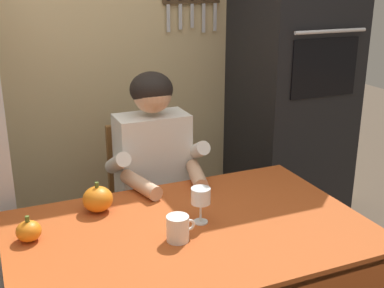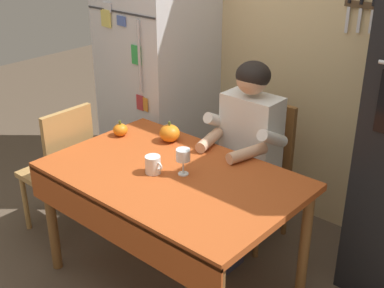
{
  "view_description": "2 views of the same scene",
  "coord_description": "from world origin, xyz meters",
  "px_view_note": "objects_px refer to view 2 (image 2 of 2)",
  "views": [
    {
      "loc": [
        -0.69,
        -1.52,
        1.69
      ],
      "look_at": [
        0.06,
        0.23,
        1.04
      ],
      "focal_mm": 46.94,
      "sensor_mm": 36.0,
      "label": 1
    },
    {
      "loc": [
        1.71,
        -1.69,
        2.07
      ],
      "look_at": [
        0.11,
        0.14,
        0.93
      ],
      "focal_mm": 47.83,
      "sensor_mm": 36.0,
      "label": 2
    }
  ],
  "objects_px": {
    "chair_left_side": "(63,166)",
    "coffee_mug": "(153,165)",
    "wine_glass": "(183,156)",
    "refrigerator": "(158,75)",
    "seated_person": "(244,143)",
    "pumpkin_large": "(120,130)",
    "pumpkin_medium": "(170,133)",
    "chair_behind_person": "(260,165)",
    "dining_table": "(169,188)"
  },
  "relations": [
    {
      "from": "seated_person",
      "to": "coffee_mug",
      "type": "height_order",
      "value": "seated_person"
    },
    {
      "from": "seated_person",
      "to": "pumpkin_medium",
      "type": "relative_size",
      "value": 9.59
    },
    {
      "from": "chair_left_side",
      "to": "coffee_mug",
      "type": "distance_m",
      "value": 0.87
    },
    {
      "from": "pumpkin_large",
      "to": "pumpkin_medium",
      "type": "bearing_deg",
      "value": 25.95
    },
    {
      "from": "dining_table",
      "to": "pumpkin_medium",
      "type": "bearing_deg",
      "value": 133.0
    },
    {
      "from": "refrigerator",
      "to": "chair_left_side",
      "type": "distance_m",
      "value": 1.04
    },
    {
      "from": "coffee_mug",
      "to": "pumpkin_large",
      "type": "xyz_separation_m",
      "value": [
        -0.51,
        0.22,
        -0.01
      ]
    },
    {
      "from": "coffee_mug",
      "to": "wine_glass",
      "type": "xyz_separation_m",
      "value": [
        0.13,
        0.1,
        0.06
      ]
    },
    {
      "from": "wine_glass",
      "to": "pumpkin_large",
      "type": "height_order",
      "value": "wine_glass"
    },
    {
      "from": "refrigerator",
      "to": "chair_left_side",
      "type": "xyz_separation_m",
      "value": [
        0.05,
        -0.96,
        -0.39
      ]
    },
    {
      "from": "pumpkin_large",
      "to": "chair_left_side",
      "type": "bearing_deg",
      "value": -140.86
    },
    {
      "from": "seated_person",
      "to": "pumpkin_large",
      "type": "bearing_deg",
      "value": -146.96
    },
    {
      "from": "refrigerator",
      "to": "dining_table",
      "type": "xyz_separation_m",
      "value": [
        0.95,
        -0.88,
        -0.24
      ]
    },
    {
      "from": "coffee_mug",
      "to": "chair_behind_person",
      "type": "bearing_deg",
      "value": 80.1
    },
    {
      "from": "wine_glass",
      "to": "refrigerator",
      "type": "bearing_deg",
      "value": 140.46
    },
    {
      "from": "seated_person",
      "to": "pumpkin_large",
      "type": "xyz_separation_m",
      "value": [
        -0.66,
        -0.43,
        0.04
      ]
    },
    {
      "from": "chair_behind_person",
      "to": "chair_left_side",
      "type": "bearing_deg",
      "value": -138.09
    },
    {
      "from": "dining_table",
      "to": "wine_glass",
      "type": "height_order",
      "value": "wine_glass"
    },
    {
      "from": "coffee_mug",
      "to": "wine_glass",
      "type": "distance_m",
      "value": 0.18
    },
    {
      "from": "refrigerator",
      "to": "coffee_mug",
      "type": "distance_m",
      "value": 1.28
    },
    {
      "from": "chair_left_side",
      "to": "pumpkin_medium",
      "type": "relative_size",
      "value": 7.16
    },
    {
      "from": "refrigerator",
      "to": "wine_glass",
      "type": "distance_m",
      "value": 1.31
    },
    {
      "from": "chair_behind_person",
      "to": "pumpkin_large",
      "type": "distance_m",
      "value": 0.94
    },
    {
      "from": "seated_person",
      "to": "wine_glass",
      "type": "relative_size",
      "value": 8.3
    },
    {
      "from": "seated_person",
      "to": "chair_left_side",
      "type": "xyz_separation_m",
      "value": [
        -0.97,
        -0.68,
        -0.23
      ]
    },
    {
      "from": "dining_table",
      "to": "pumpkin_large",
      "type": "distance_m",
      "value": 0.63
    },
    {
      "from": "dining_table",
      "to": "chair_behind_person",
      "type": "xyz_separation_m",
      "value": [
        0.07,
        0.79,
        -0.14
      ]
    },
    {
      "from": "refrigerator",
      "to": "chair_behind_person",
      "type": "xyz_separation_m",
      "value": [
        1.02,
        -0.09,
        -0.39
      ]
    },
    {
      "from": "seated_person",
      "to": "chair_left_side",
      "type": "distance_m",
      "value": 1.2
    },
    {
      "from": "seated_person",
      "to": "coffee_mug",
      "type": "xyz_separation_m",
      "value": [
        -0.15,
        -0.65,
        0.05
      ]
    },
    {
      "from": "pumpkin_large",
      "to": "dining_table",
      "type": "bearing_deg",
      "value": -16.45
    },
    {
      "from": "seated_person",
      "to": "chair_left_side",
      "type": "relative_size",
      "value": 1.34
    },
    {
      "from": "chair_behind_person",
      "to": "pumpkin_large",
      "type": "height_order",
      "value": "chair_behind_person"
    },
    {
      "from": "refrigerator",
      "to": "seated_person",
      "type": "height_order",
      "value": "refrigerator"
    },
    {
      "from": "dining_table",
      "to": "chair_behind_person",
      "type": "height_order",
      "value": "chair_behind_person"
    },
    {
      "from": "chair_behind_person",
      "to": "seated_person",
      "type": "bearing_deg",
      "value": -90.0
    },
    {
      "from": "dining_table",
      "to": "pumpkin_large",
      "type": "bearing_deg",
      "value": 163.55
    },
    {
      "from": "refrigerator",
      "to": "seated_person",
      "type": "xyz_separation_m",
      "value": [
        1.02,
        -0.28,
        -0.16
      ]
    },
    {
      "from": "chair_behind_person",
      "to": "wine_glass",
      "type": "height_order",
      "value": "chair_behind_person"
    },
    {
      "from": "refrigerator",
      "to": "pumpkin_large",
      "type": "height_order",
      "value": "refrigerator"
    },
    {
      "from": "pumpkin_large",
      "to": "refrigerator",
      "type": "bearing_deg",
      "value": 116.81
    },
    {
      "from": "dining_table",
      "to": "seated_person",
      "type": "distance_m",
      "value": 0.61
    },
    {
      "from": "chair_behind_person",
      "to": "dining_table",
      "type": "bearing_deg",
      "value": -94.87
    },
    {
      "from": "coffee_mug",
      "to": "pumpkin_large",
      "type": "bearing_deg",
      "value": 156.99
    },
    {
      "from": "dining_table",
      "to": "chair_left_side",
      "type": "relative_size",
      "value": 1.51
    },
    {
      "from": "dining_table",
      "to": "coffee_mug",
      "type": "bearing_deg",
      "value": -151.1
    },
    {
      "from": "refrigerator",
      "to": "coffee_mug",
      "type": "bearing_deg",
      "value": -46.74
    },
    {
      "from": "chair_left_side",
      "to": "coffee_mug",
      "type": "xyz_separation_m",
      "value": [
        0.82,
        0.03,
        0.28
      ]
    },
    {
      "from": "refrigerator",
      "to": "pumpkin_medium",
      "type": "xyz_separation_m",
      "value": [
        0.65,
        -0.56,
        -0.11
      ]
    },
    {
      "from": "chair_behind_person",
      "to": "refrigerator",
      "type": "bearing_deg",
      "value": 174.92
    }
  ]
}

